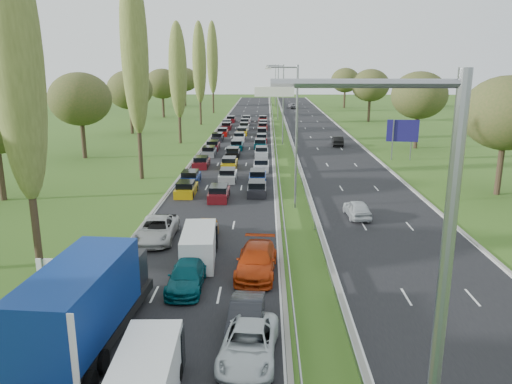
{
  "coord_description": "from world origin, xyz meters",
  "views": [
    {
      "loc": [
        2.0,
        1.51,
        12.04
      ],
      "look_at": [
        1.14,
        42.54,
        1.5
      ],
      "focal_mm": 35.0,
      "sensor_mm": 36.0,
      "label": 1
    }
  ],
  "objects_px": {
    "near_car_2": "(157,229)",
    "white_van_rear": "(199,245)",
    "white_van_front": "(147,378)",
    "info_sign": "(51,272)",
    "direction_sign": "(403,133)",
    "near_car_3": "(159,232)",
    "blue_lorry": "(88,302)"
  },
  "relations": [
    {
      "from": "near_car_2",
      "to": "white_van_rear",
      "type": "height_order",
      "value": "white_van_rear"
    },
    {
      "from": "near_car_2",
      "to": "white_van_front",
      "type": "bearing_deg",
      "value": -79.87
    },
    {
      "from": "info_sign",
      "to": "direction_sign",
      "type": "xyz_separation_m",
      "value": [
        28.8,
        39.63,
        2.2
      ]
    },
    {
      "from": "white_van_front",
      "to": "direction_sign",
      "type": "height_order",
      "value": "direction_sign"
    },
    {
      "from": "white_van_rear",
      "to": "info_sign",
      "type": "distance_m",
      "value": 8.85
    },
    {
      "from": "white_van_front",
      "to": "direction_sign",
      "type": "bearing_deg",
      "value": 63.82
    },
    {
      "from": "near_car_2",
      "to": "near_car_3",
      "type": "height_order",
      "value": "near_car_2"
    },
    {
      "from": "near_car_3",
      "to": "white_van_rear",
      "type": "relative_size",
      "value": 0.9
    },
    {
      "from": "near_car_3",
      "to": "white_van_front",
      "type": "xyz_separation_m",
      "value": [
        3.23,
        -17.23,
        0.4
      ]
    },
    {
      "from": "white_van_front",
      "to": "near_car_3",
      "type": "bearing_deg",
      "value": 98.62
    },
    {
      "from": "blue_lorry",
      "to": "white_van_rear",
      "type": "height_order",
      "value": "blue_lorry"
    },
    {
      "from": "direction_sign",
      "to": "near_car_3",
      "type": "bearing_deg",
      "value": -128.72
    },
    {
      "from": "near_car_2",
      "to": "white_van_front",
      "type": "xyz_separation_m",
      "value": [
        3.41,
        -17.48,
        0.29
      ]
    },
    {
      "from": "blue_lorry",
      "to": "direction_sign",
      "type": "xyz_separation_m",
      "value": [
        25.06,
        44.46,
        1.46
      ]
    },
    {
      "from": "near_car_2",
      "to": "info_sign",
      "type": "distance_m",
      "value": 9.59
    },
    {
      "from": "direction_sign",
      "to": "blue_lorry",
      "type": "bearing_deg",
      "value": -119.4
    },
    {
      "from": "info_sign",
      "to": "blue_lorry",
      "type": "bearing_deg",
      "value": -52.26
    },
    {
      "from": "near_car_2",
      "to": "blue_lorry",
      "type": "distance_m",
      "value": 13.72
    },
    {
      "from": "info_sign",
      "to": "direction_sign",
      "type": "bearing_deg",
      "value": 53.99
    },
    {
      "from": "blue_lorry",
      "to": "white_van_front",
      "type": "xyz_separation_m",
      "value": [
        3.39,
        -3.82,
        -1.03
      ]
    },
    {
      "from": "blue_lorry",
      "to": "white_van_rear",
      "type": "relative_size",
      "value": 1.91
    },
    {
      "from": "near_car_2",
      "to": "white_van_rear",
      "type": "distance_m",
      "value": 5.11
    },
    {
      "from": "white_van_front",
      "to": "near_car_2",
      "type": "bearing_deg",
      "value": 99.04
    },
    {
      "from": "near_car_3",
      "to": "white_van_front",
      "type": "height_order",
      "value": "white_van_front"
    },
    {
      "from": "near_car_3",
      "to": "direction_sign",
      "type": "height_order",
      "value": "direction_sign"
    },
    {
      "from": "white_van_rear",
      "to": "info_sign",
      "type": "xyz_separation_m",
      "value": [
        -7.22,
        -5.11,
        0.33
      ]
    },
    {
      "from": "near_car_3",
      "to": "info_sign",
      "type": "xyz_separation_m",
      "value": [
        -3.9,
        -8.57,
        0.69
      ]
    },
    {
      "from": "near_car_3",
      "to": "white_van_rear",
      "type": "height_order",
      "value": "white_van_rear"
    },
    {
      "from": "white_van_front",
      "to": "info_sign",
      "type": "distance_m",
      "value": 11.22
    },
    {
      "from": "near_car_2",
      "to": "near_car_3",
      "type": "distance_m",
      "value": 0.33
    },
    {
      "from": "info_sign",
      "to": "white_van_rear",
      "type": "bearing_deg",
      "value": 35.29
    },
    {
      "from": "white_van_front",
      "to": "info_sign",
      "type": "relative_size",
      "value": 2.5
    }
  ]
}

